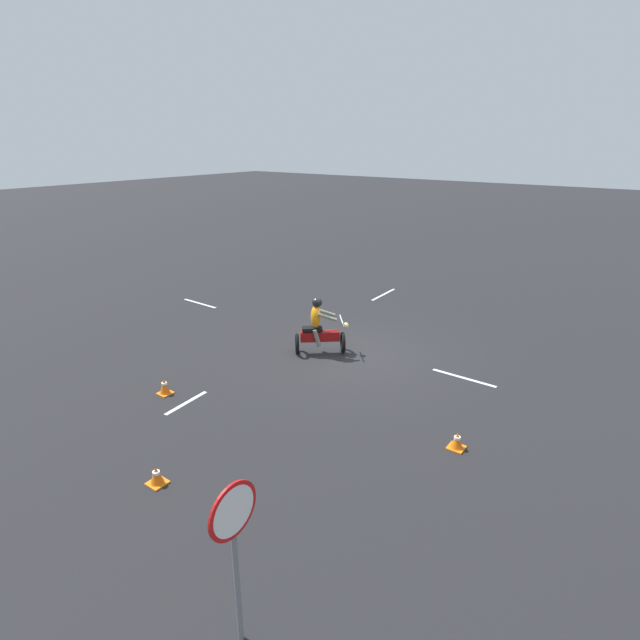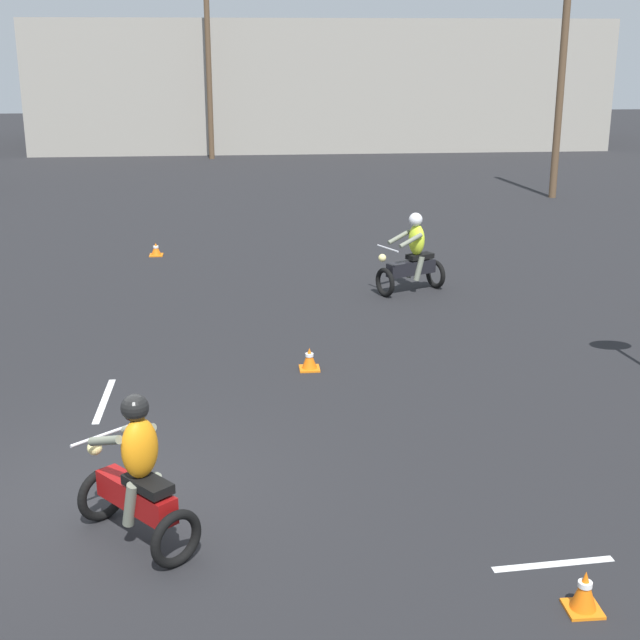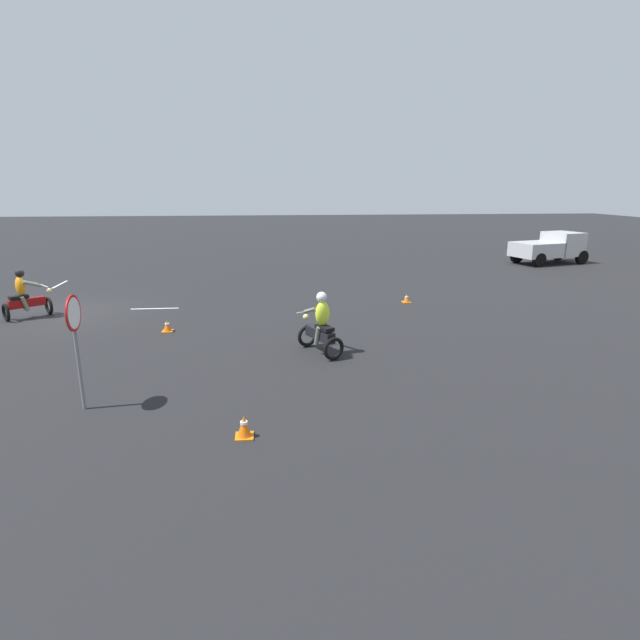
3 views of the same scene
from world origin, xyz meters
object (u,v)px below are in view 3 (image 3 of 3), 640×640
(pickup_truck, at_px, (550,247))
(motorcycle_rider_background, at_px, (321,327))
(motorcycle_rider_foreground, at_px, (25,297))
(traffic_cone_far_center, at_px, (244,427))
(stop_sign, at_px, (75,329))
(traffic_cone_near_left, at_px, (407,299))
(traffic_cone_mid_center, at_px, (167,326))

(pickup_truck, bearing_deg, motorcycle_rider_background, -60.88)
(motorcycle_rider_background, bearing_deg, motorcycle_rider_foreground, 127.61)
(motorcycle_rider_background, height_order, traffic_cone_far_center, motorcycle_rider_background)
(traffic_cone_far_center, bearing_deg, pickup_truck, 138.83)
(stop_sign, xyz_separation_m, traffic_cone_far_center, (1.49, 3.18, -1.44))
(motorcycle_rider_foreground, bearing_deg, traffic_cone_near_left, 53.24)
(pickup_truck, distance_m, stop_sign, 26.18)
(motorcycle_rider_background, bearing_deg, traffic_cone_near_left, 29.34)
(stop_sign, distance_m, traffic_cone_near_left, 12.32)
(motorcycle_rider_foreground, bearing_deg, motorcycle_rider_background, 22.81)
(motorcycle_rider_background, relative_size, traffic_cone_far_center, 4.03)
(pickup_truck, distance_m, traffic_cone_far_center, 24.99)
(motorcycle_rider_foreground, bearing_deg, traffic_cone_mid_center, 25.73)
(motorcycle_rider_foreground, relative_size, traffic_cone_near_left, 5.19)
(traffic_cone_near_left, bearing_deg, traffic_cone_far_center, -29.70)
(traffic_cone_near_left, bearing_deg, pickup_truck, 129.44)
(traffic_cone_mid_center, bearing_deg, motorcycle_rider_foreground, -113.54)
(traffic_cone_mid_center, bearing_deg, motorcycle_rider_background, 60.42)
(stop_sign, distance_m, traffic_cone_mid_center, 5.60)
(motorcycle_rider_foreground, xyz_separation_m, stop_sign, (7.53, 4.35, 0.91))
(pickup_truck, relative_size, stop_sign, 1.95)
(motorcycle_rider_background, bearing_deg, pickup_truck, 18.66)
(stop_sign, relative_size, traffic_cone_near_left, 7.19)
(motorcycle_rider_foreground, distance_m, traffic_cone_mid_center, 5.42)
(pickup_truck, xyz_separation_m, traffic_cone_far_center, (18.80, -16.45, -0.73))
(motorcycle_rider_foreground, bearing_deg, stop_sign, -10.70)
(traffic_cone_near_left, distance_m, traffic_cone_far_center, 11.44)
(traffic_cone_far_center, bearing_deg, motorcycle_rider_background, 157.50)
(pickup_truck, xyz_separation_m, stop_sign, (17.31, -19.62, 0.71))
(motorcycle_rider_background, relative_size, traffic_cone_near_left, 5.19)
(motorcycle_rider_background, distance_m, traffic_cone_far_center, 4.76)
(traffic_cone_far_center, bearing_deg, traffic_cone_near_left, 150.30)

